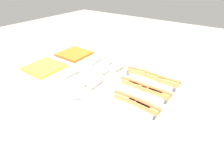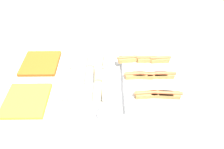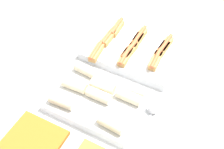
{
  "view_description": "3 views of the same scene",
  "coord_description": "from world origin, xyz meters",
  "px_view_note": "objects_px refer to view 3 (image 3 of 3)",
  "views": [
    {
      "loc": [
        0.64,
        -0.9,
        1.58
      ],
      "look_at": [
        0.0,
        0.0,
        0.95
      ],
      "focal_mm": 28.0,
      "sensor_mm": 36.0,
      "label": 1
    },
    {
      "loc": [
        -0.0,
        -0.81,
        1.84
      ],
      "look_at": [
        0.0,
        0.0,
        0.95
      ],
      "focal_mm": 28.0,
      "sensor_mm": 36.0,
      "label": 2
    },
    {
      "loc": [
        -0.99,
        -0.52,
        2.19
      ],
      "look_at": [
        0.0,
        0.0,
        0.95
      ],
      "focal_mm": 50.0,
      "sensor_mm": 36.0,
      "label": 3
    }
  ],
  "objects_px": {
    "tray_hotdogs": "(131,52)",
    "serving_spoon_near": "(152,112)",
    "tray_wraps": "(99,99)",
    "tray_side_back": "(32,147)"
  },
  "relations": [
    {
      "from": "tray_hotdogs",
      "to": "serving_spoon_near",
      "type": "bearing_deg",
      "value": -140.57
    },
    {
      "from": "tray_wraps",
      "to": "serving_spoon_near",
      "type": "distance_m",
      "value": 0.28
    },
    {
      "from": "tray_hotdogs",
      "to": "serving_spoon_near",
      "type": "xyz_separation_m",
      "value": [
        -0.33,
        -0.27,
        -0.01
      ]
    },
    {
      "from": "tray_hotdogs",
      "to": "serving_spoon_near",
      "type": "distance_m",
      "value": 0.43
    },
    {
      "from": "tray_hotdogs",
      "to": "tray_side_back",
      "type": "distance_m",
      "value": 0.79
    },
    {
      "from": "tray_wraps",
      "to": "tray_side_back",
      "type": "xyz_separation_m",
      "value": [
        -0.38,
        0.14,
        -0.0
      ]
    },
    {
      "from": "tray_side_back",
      "to": "serving_spoon_near",
      "type": "height_order",
      "value": "tray_side_back"
    },
    {
      "from": "serving_spoon_near",
      "to": "tray_hotdogs",
      "type": "bearing_deg",
      "value": 39.43
    },
    {
      "from": "tray_hotdogs",
      "to": "tray_side_back",
      "type": "xyz_separation_m",
      "value": [
        -0.78,
        0.14,
        -0.0
      ]
    },
    {
      "from": "tray_hotdogs",
      "to": "tray_wraps",
      "type": "height_order",
      "value": "tray_wraps"
    }
  ]
}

